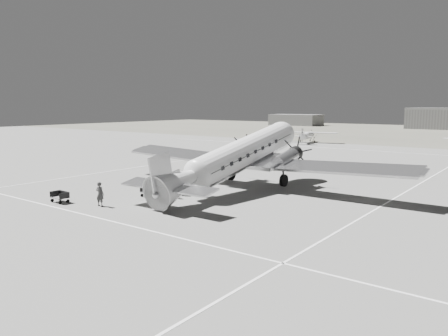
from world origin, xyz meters
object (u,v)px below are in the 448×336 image
at_px(dc3_airliner, 238,158).
at_px(ramp_agent, 168,186).
at_px(light_plane_left, 307,137).
at_px(shed_secondary, 296,120).
at_px(baggage_cart_far, 60,197).
at_px(ground_crew, 100,194).
at_px(passenger, 178,186).
at_px(baggage_cart_near, 149,192).

distance_m(dc3_airliner, ramp_agent, 6.75).
xyz_separation_m(light_plane_left, ramp_agent, (14.48, -54.34, -0.25)).
relative_size(dc3_airliner, light_plane_left, 2.55).
bearing_deg(shed_secondary, dc3_airliner, -64.58).
bearing_deg(light_plane_left, baggage_cart_far, -95.23).
height_order(ground_crew, passenger, ground_crew).
height_order(shed_secondary, passenger, shed_secondary).
relative_size(shed_secondary, light_plane_left, 1.54).
height_order(baggage_cart_near, baggage_cart_far, baggage_cart_far).
xyz_separation_m(ground_crew, passenger, (1.90, 6.40, -0.11)).
xyz_separation_m(baggage_cart_near, ramp_agent, (1.33, 0.86, 0.55)).
xyz_separation_m(light_plane_left, baggage_cart_far, (9.06, -60.66, -0.80)).
bearing_deg(passenger, ramp_agent, -166.07).
bearing_deg(dc3_airliner, passenger, -120.49).
bearing_deg(baggage_cart_near, ground_crew, -90.05).
distance_m(shed_secondary, dc3_airliner, 127.99).
height_order(baggage_cart_near, ramp_agent, ramp_agent).
bearing_deg(shed_secondary, passenger, -66.54).
height_order(dc3_airliner, ramp_agent, dc3_airliner).
bearing_deg(ground_crew, baggage_cart_near, -110.15).
height_order(dc3_airliner, ground_crew, dc3_airliner).
xyz_separation_m(dc3_airliner, light_plane_left, (-17.19, 48.45, -1.62)).
distance_m(shed_secondary, ground_crew, 136.36).
bearing_deg(light_plane_left, shed_secondary, 105.63).
bearing_deg(baggage_cart_far, ground_crew, 19.74).
xyz_separation_m(shed_secondary, ground_crew, (50.33, -126.73, -1.09)).
bearing_deg(dc3_airliner, shed_secondary, 114.81).
bearing_deg(ramp_agent, ground_crew, -173.87).
bearing_deg(shed_secondary, baggage_cart_near, -67.41).
bearing_deg(ramp_agent, light_plane_left, 41.08).
bearing_deg(shed_secondary, baggage_cart_far, -69.88).
xyz_separation_m(baggage_cart_near, ground_crew, (-0.58, -4.38, 0.50)).
relative_size(dc3_airliner, baggage_cart_far, 20.19).
relative_size(light_plane_left, baggage_cart_far, 7.93).
height_order(shed_secondary, baggage_cart_far, shed_secondary).
height_order(dc3_airliner, light_plane_left, dc3_airliner).
relative_size(shed_secondary, dc3_airliner, 0.60).
bearing_deg(light_plane_left, ground_crew, -91.80).
relative_size(dc3_airliner, ramp_agent, 15.49).
xyz_separation_m(light_plane_left, baggage_cart_near, (13.15, -55.20, -0.80)).
xyz_separation_m(dc3_airliner, baggage_cart_near, (-4.04, -6.75, -2.43)).
bearing_deg(ground_crew, shed_secondary, -80.96).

